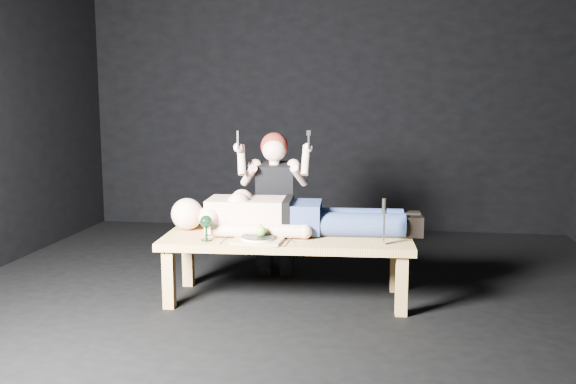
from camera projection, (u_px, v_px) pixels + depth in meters
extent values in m
plane|color=black|center=(289.00, 302.00, 4.32)|extent=(5.00, 5.00, 0.00)
plane|color=black|center=(324.00, 87.00, 6.54)|extent=(5.00, 0.00, 5.00)
cube|color=tan|center=(287.00, 268.00, 4.34)|extent=(1.73, 0.73, 0.45)
cube|color=tan|center=(258.00, 241.00, 4.13)|extent=(0.34, 0.25, 0.02)
cylinder|color=white|center=(258.00, 238.00, 4.13)|extent=(0.23, 0.23, 0.02)
sphere|color=#52991E|center=(261.00, 231.00, 4.13)|extent=(0.07, 0.07, 0.07)
cube|color=#B2B2B7|center=(222.00, 241.00, 4.15)|extent=(0.02, 0.18, 0.01)
cube|color=#B2B2B7|center=(286.00, 243.00, 4.09)|extent=(0.03, 0.18, 0.01)
cube|color=#B2B2B7|center=(289.00, 239.00, 4.19)|extent=(0.11, 0.16, 0.01)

